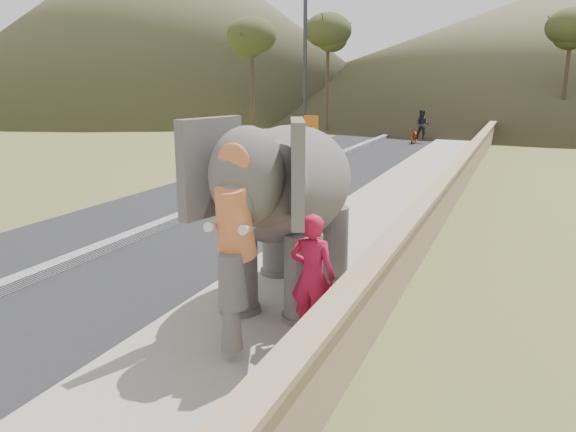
{
  "coord_description": "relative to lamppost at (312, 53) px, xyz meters",
  "views": [
    {
      "loc": [
        3.59,
        -5.24,
        3.84
      ],
      "look_at": [
        0.2,
        2.83,
        1.7
      ],
      "focal_mm": 35.0,
      "sensor_mm": 36.0,
      "label": 1
    }
  ],
  "objects": [
    {
      "name": "parapet",
      "position": [
        6.34,
        -7.01,
        -4.32
      ],
      "size": [
        0.3,
        120.0,
        1.1
      ],
      "primitive_type": "cube",
      "color": "tan",
      "rests_on": "ground"
    },
    {
      "name": "median",
      "position": [
        -0.31,
        -7.01,
        -4.76
      ],
      "size": [
        0.35,
        120.0,
        0.22
      ],
      "primitive_type": "cube",
      "color": "black",
      "rests_on": "ground"
    },
    {
      "name": "elephant_and_man",
      "position": [
        4.71,
        -13.69,
        -3.18
      ],
      "size": [
        2.55,
        4.47,
        3.11
      ],
      "color": "#645F5A",
      "rests_on": "ground"
    },
    {
      "name": "ground",
      "position": [
        4.69,
        -17.01,
        -4.87
      ],
      "size": [
        160.0,
        160.0,
        0.0
      ],
      "primitive_type": "plane",
      "color": "olive",
      "rests_on": "ground"
    },
    {
      "name": "road",
      "position": [
        -0.31,
        -7.01,
        -4.86
      ],
      "size": [
        7.0,
        120.0,
        0.03
      ],
      "primitive_type": "cube",
      "color": "black",
      "rests_on": "ground"
    },
    {
      "name": "walkway",
      "position": [
        4.69,
        -7.01,
        -4.8
      ],
      "size": [
        3.0,
        120.0,
        0.15
      ],
      "primitive_type": "cube",
      "color": "#9E9687",
      "rests_on": "ground"
    },
    {
      "name": "lamppost",
      "position": [
        0.0,
        0.0,
        0.0
      ],
      "size": [
        1.76,
        0.36,
        8.0
      ],
      "color": "#2F2F34",
      "rests_on": "ground"
    },
    {
      "name": "motorcyclist",
      "position": [
        2.27,
        12.67,
        -4.05
      ],
      "size": [
        1.19,
        1.78,
        2.06
      ],
      "color": "#962D0D",
      "rests_on": "ground"
    },
    {
      "name": "trees",
      "position": [
        9.36,
        10.16,
        -0.91
      ],
      "size": [
        48.33,
        36.79,
        8.94
      ],
      "color": "#473828",
      "rests_on": "ground"
    },
    {
      "name": "hill_left",
      "position": [
        -33.31,
        37.99,
        6.13
      ],
      "size": [
        60.0,
        60.0,
        22.0
      ],
      "primitive_type": "cone",
      "color": "brown",
      "rests_on": "ground"
    },
    {
      "name": "hill_far",
      "position": [
        9.69,
        52.99,
        2.13
      ],
      "size": [
        80.0,
        80.0,
        14.0
      ],
      "primitive_type": "cone",
      "color": "brown",
      "rests_on": "ground"
    },
    {
      "name": "signboard",
      "position": [
        0.19,
        -0.56,
        -3.23
      ],
      "size": [
        0.6,
        0.08,
        2.4
      ],
      "color": "#2D2D33",
      "rests_on": "ground"
    }
  ]
}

